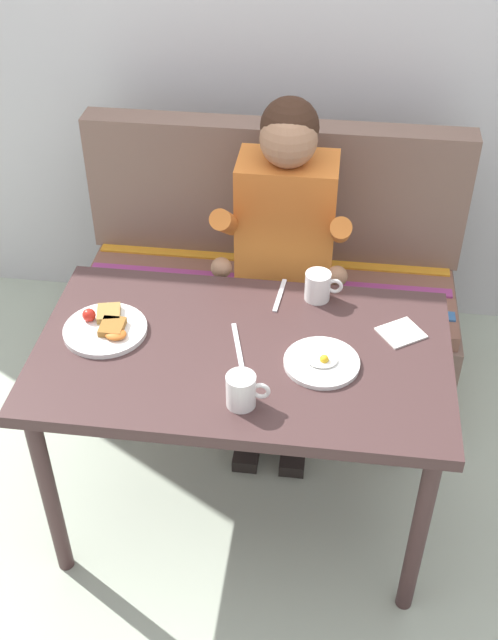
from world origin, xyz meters
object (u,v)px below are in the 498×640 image
at_px(person, 284,238).
at_px(knife, 238,346).
at_px(fork, 280,295).
at_px(coffee_mug, 318,285).
at_px(coffee_mug_second, 242,390).
at_px(plate_breakfast, 106,328).
at_px(plate_eggs, 322,362).
at_px(napkin, 401,333).
at_px(couch, 269,301).
at_px(table, 243,371).

bearing_deg(person, knife, -97.98).
xyz_separation_m(fork, knife, (-0.10, -0.26, 0.00)).
xyz_separation_m(coffee_mug, knife, (-0.22, -0.26, -0.05)).
bearing_deg(coffee_mug_second, coffee_mug, 70.79).
height_order(plate_breakfast, plate_eggs, plate_breakfast).
bearing_deg(coffee_mug_second, napkin, 39.44).
distance_m(couch, plate_eggs, 0.93).
height_order(plate_breakfast, knife, plate_breakfast).
height_order(coffee_mug_second, fork, coffee_mug_second).
relative_size(couch, coffee_mug, 12.20).
bearing_deg(table, fork, 73.19).
bearing_deg(plate_eggs, couch, 106.03).
height_order(coffee_mug, coffee_mug_second, coffee_mug_second).
relative_size(table, fork, 7.06).
distance_m(plate_eggs, knife, 0.25).
height_order(couch, napkin, couch).
bearing_deg(coffee_mug_second, knife, 100.74).
bearing_deg(fork, coffee_mug_second, -90.95).
distance_m(table, plate_breakfast, 0.42).
height_order(coffee_mug, napkin, coffee_mug).
height_order(plate_breakfast, napkin, plate_breakfast).
bearing_deg(fork, plate_eggs, -58.96).
relative_size(person, plate_breakfast, 4.90).
relative_size(table, knife, 6.00).
bearing_deg(plate_eggs, person, 104.71).
height_order(napkin, fork, napkin).
xyz_separation_m(plate_breakfast, fork, (0.49, 0.24, -0.01)).
bearing_deg(napkin, coffee_mug, 150.68).
distance_m(coffee_mug, coffee_mug_second, 0.52).
xyz_separation_m(plate_breakfast, plate_eggs, (0.64, -0.07, -0.00)).
distance_m(couch, napkin, 0.88).
relative_size(plate_eggs, knife, 1.07).
distance_m(plate_eggs, fork, 0.34).
relative_size(couch, knife, 7.20).
height_order(plate_eggs, knife, plate_eggs).
relative_size(plate_breakfast, knife, 1.24).
distance_m(napkin, knife, 0.48).
distance_m(plate_breakfast, coffee_mug_second, 0.51).
relative_size(plate_eggs, coffee_mug_second, 1.82).
height_order(person, napkin, person).
bearing_deg(napkin, person, 130.31).
height_order(coffee_mug_second, napkin, coffee_mug_second).
height_order(napkin, knife, napkin).
height_order(coffee_mug_second, knife, coffee_mug_second).
relative_size(person, plate_eggs, 5.64).
bearing_deg(person, plate_breakfast, -130.47).
relative_size(couch, coffee_mug_second, 12.20).
xyz_separation_m(coffee_mug_second, napkin, (0.43, 0.35, -0.05)).
xyz_separation_m(coffee_mug_second, fork, (0.05, 0.49, -0.05)).
relative_size(napkin, knife, 0.59).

